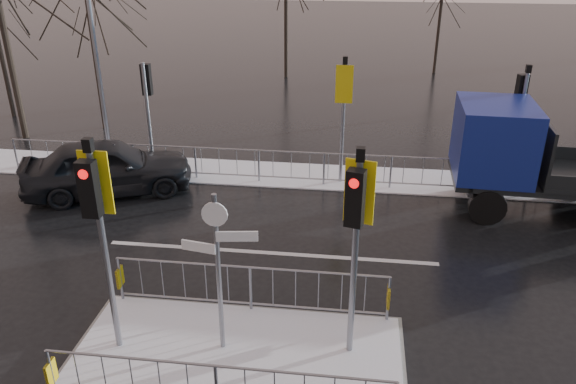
# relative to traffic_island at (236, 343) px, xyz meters

# --- Properties ---
(ground) EXTENTS (120.00, 120.00, 0.00)m
(ground) POSITION_rel_traffic_island_xyz_m (0.01, -0.01, -0.39)
(ground) COLOR black
(ground) RESTS_ON ground
(snow_verge) EXTENTS (30.00, 2.00, 0.04)m
(snow_verge) POSITION_rel_traffic_island_xyz_m (0.01, 8.59, -0.37)
(snow_verge) COLOR white
(snow_verge) RESTS_ON ground
(lane_markings) EXTENTS (8.00, 11.38, 0.01)m
(lane_markings) POSITION_rel_traffic_island_xyz_m (0.01, -0.34, -0.39)
(lane_markings) COLOR silver
(lane_markings) RESTS_ON ground
(traffic_island) EXTENTS (6.00, 3.04, 4.15)m
(traffic_island) POSITION_rel_traffic_island_xyz_m (0.00, 0.00, 0.00)
(traffic_island) COLOR slate
(traffic_island) RESTS_ON ground
(far_kerb_fixtures) EXTENTS (18.00, 0.65, 3.83)m
(far_kerb_fixtures) POSITION_rel_traffic_island_xyz_m (0.31, 8.08, 0.63)
(far_kerb_fixtures) COLOR gray
(far_kerb_fixtures) RESTS_ON ground
(car_far_lane) EXTENTS (5.17, 3.59, 1.63)m
(car_far_lane) POSITION_rel_traffic_island_xyz_m (-5.24, 6.66, 0.43)
(car_far_lane) COLOR black
(car_far_lane) RESTS_ON ground
(flatbed_truck) EXTENTS (6.53, 2.62, 2.98)m
(flatbed_truck) POSITION_rel_traffic_island_xyz_m (6.51, 7.02, 1.20)
(flatbed_truck) COLOR black
(flatbed_truck) RESTS_ON ground
(street_lamp_left) EXTENTS (1.25, 0.18, 8.20)m
(street_lamp_left) POSITION_rel_traffic_island_xyz_m (-6.42, 9.49, 4.10)
(street_lamp_left) COLOR gray
(street_lamp_left) RESTS_ON ground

